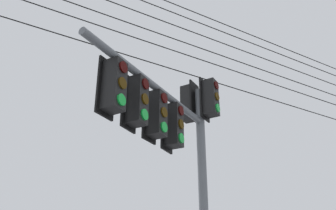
{
  "coord_description": "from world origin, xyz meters",
  "views": [
    {
      "loc": [
        -1.75,
        -7.91,
        1.65
      ],
      "look_at": [
        -1.52,
        -0.87,
        5.05
      ],
      "focal_mm": 41.29,
      "sensor_mm": 36.0,
      "label": 1
    }
  ],
  "objects": [
    {
      "name": "signal_mast_assembly",
      "position": [
        -1.34,
        -0.58,
        4.54
      ],
      "size": [
        2.71,
        3.86,
        6.3
      ],
      "color": "slate",
      "rests_on": "ground"
    },
    {
      "name": "overhead_wire_span",
      "position": [
        -1.81,
        -0.22,
        7.51
      ],
      "size": [
        24.14,
        13.4,
        2.14
      ],
      "color": "black"
    }
  ]
}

